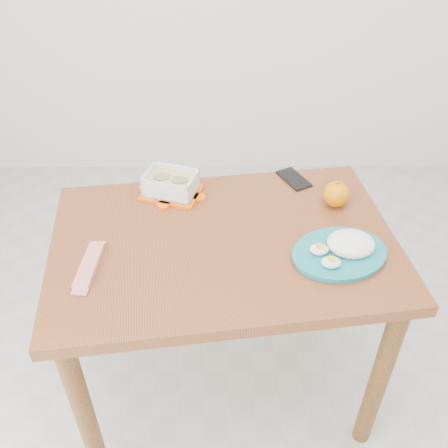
{
  "coord_description": "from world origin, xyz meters",
  "views": [
    {
      "loc": [
        -0.12,
        -1.0,
        1.74
      ],
      "look_at": [
        -0.12,
        0.15,
        0.81
      ],
      "focal_mm": 40.0,
      "sensor_mm": 36.0,
      "label": 1
    }
  ],
  "objects_px": {
    "dining_table": "(224,267)",
    "rice_plate": "(343,249)",
    "food_container": "(171,184)",
    "smartphone": "(294,179)",
    "orange_fruit": "(336,194)"
  },
  "relations": [
    {
      "from": "food_container",
      "to": "smartphone",
      "type": "relative_size",
      "value": 1.66
    },
    {
      "from": "food_container",
      "to": "rice_plate",
      "type": "relative_size",
      "value": 0.63
    },
    {
      "from": "food_container",
      "to": "orange_fruit",
      "type": "bearing_deg",
      "value": 10.35
    },
    {
      "from": "dining_table",
      "to": "rice_plate",
      "type": "height_order",
      "value": "rice_plate"
    },
    {
      "from": "dining_table",
      "to": "rice_plate",
      "type": "bearing_deg",
      "value": -19.47
    },
    {
      "from": "smartphone",
      "to": "orange_fruit",
      "type": "bearing_deg",
      "value": -79.45
    },
    {
      "from": "food_container",
      "to": "smartphone",
      "type": "distance_m",
      "value": 0.44
    },
    {
      "from": "food_container",
      "to": "smartphone",
      "type": "height_order",
      "value": "food_container"
    },
    {
      "from": "dining_table",
      "to": "rice_plate",
      "type": "distance_m",
      "value": 0.38
    },
    {
      "from": "rice_plate",
      "to": "smartphone",
      "type": "relative_size",
      "value": 2.64
    },
    {
      "from": "orange_fruit",
      "to": "dining_table",
      "type": "bearing_deg",
      "value": -154.66
    },
    {
      "from": "food_container",
      "to": "orange_fruit",
      "type": "xyz_separation_m",
      "value": [
        0.55,
        -0.07,
        0.0
      ]
    },
    {
      "from": "orange_fruit",
      "to": "rice_plate",
      "type": "relative_size",
      "value": 0.24
    },
    {
      "from": "rice_plate",
      "to": "food_container",
      "type": "bearing_deg",
      "value": 130.13
    },
    {
      "from": "rice_plate",
      "to": "orange_fruit",
      "type": "bearing_deg",
      "value": 65.95
    }
  ]
}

